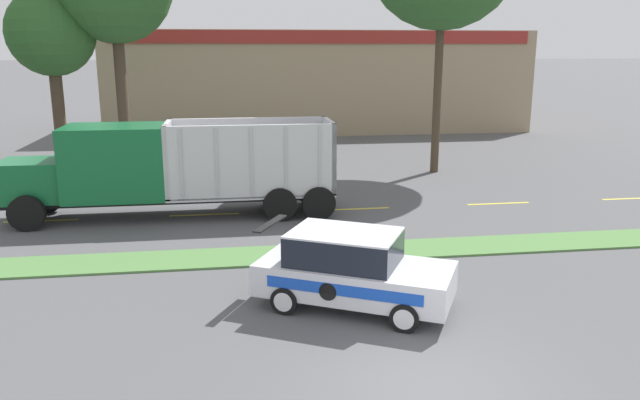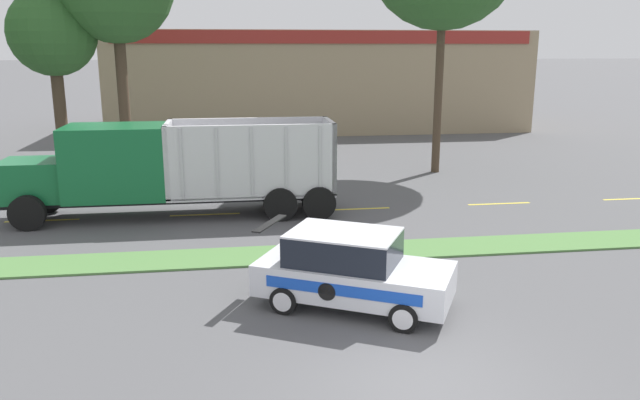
# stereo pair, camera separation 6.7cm
# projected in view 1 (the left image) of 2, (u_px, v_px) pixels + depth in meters

# --- Properties ---
(ground_plane) EXTENTS (600.00, 600.00, 0.00)m
(ground_plane) POSITION_uv_depth(u_px,v_px,m) (428.00, 388.00, 10.65)
(ground_plane) COLOR #515154
(grass_verge) EXTENTS (120.00, 1.63, 0.06)m
(grass_verge) POSITION_uv_depth(u_px,v_px,m) (347.00, 252.00, 17.64)
(grass_verge) COLOR #517F42
(grass_verge) RESTS_ON ground_plane
(centre_line_3) EXTENTS (2.40, 0.14, 0.01)m
(centre_line_3) POSITION_uv_depth(u_px,v_px,m) (41.00, 221.00, 20.91)
(centre_line_3) COLOR yellow
(centre_line_3) RESTS_ON ground_plane
(centre_line_4) EXTENTS (2.40, 0.14, 0.01)m
(centre_line_4) POSITION_uv_depth(u_px,v_px,m) (204.00, 215.00, 21.68)
(centre_line_4) COLOR yellow
(centre_line_4) RESTS_ON ground_plane
(centre_line_5) EXTENTS (2.40, 0.14, 0.01)m
(centre_line_5) POSITION_uv_depth(u_px,v_px,m) (356.00, 209.00, 22.45)
(centre_line_5) COLOR yellow
(centre_line_5) RESTS_ON ground_plane
(centre_line_6) EXTENTS (2.40, 0.14, 0.01)m
(centre_line_6) POSITION_uv_depth(u_px,v_px,m) (498.00, 203.00, 23.22)
(centre_line_6) COLOR yellow
(centre_line_6) RESTS_ON ground_plane
(centre_line_7) EXTENTS (2.40, 0.14, 0.01)m
(centre_line_7) POSITION_uv_depth(u_px,v_px,m) (631.00, 198.00, 23.99)
(centre_line_7) COLOR yellow
(centre_line_7) RESTS_ON ground_plane
(dump_truck_mid) EXTENTS (11.02, 2.56, 3.26)m
(dump_truck_mid) POSITION_uv_depth(u_px,v_px,m) (144.00, 170.00, 20.98)
(dump_truck_mid) COLOR black
(dump_truck_mid) RESTS_ON ground_plane
(rally_car) EXTENTS (4.66, 3.67, 1.76)m
(rally_car) POSITION_uv_depth(u_px,v_px,m) (352.00, 269.00, 13.84)
(rally_car) COLOR silver
(rally_car) RESTS_ON ground_plane
(store_building_backdrop) EXTENTS (28.18, 12.10, 6.75)m
(store_building_backdrop) POSITION_uv_depth(u_px,v_px,m) (314.00, 79.00, 45.65)
(store_building_backdrop) COLOR #9E896B
(store_building_backdrop) RESTS_ON ground_plane
(tree_behind_right) EXTENTS (4.01, 4.01, 9.35)m
(tree_behind_right) POSITION_uv_depth(u_px,v_px,m) (50.00, 25.00, 28.58)
(tree_behind_right) COLOR #473828
(tree_behind_right) RESTS_ON ground_plane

